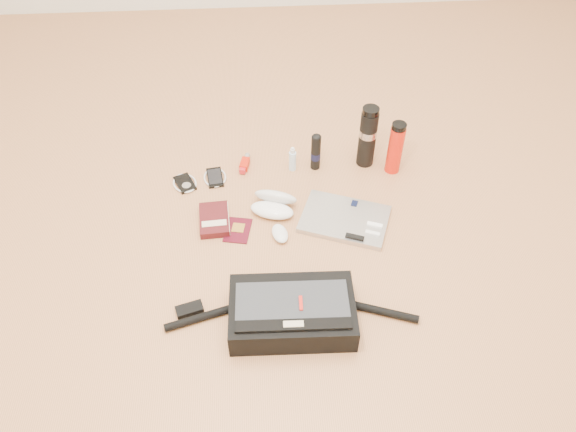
# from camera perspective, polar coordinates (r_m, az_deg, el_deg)

# --- Properties ---
(ground) EXTENTS (4.00, 4.00, 0.00)m
(ground) POSITION_cam_1_polar(r_m,az_deg,el_deg) (2.13, 1.14, -3.37)
(ground) COLOR #BB7C4E
(ground) RESTS_ON ground
(messenger_bag) EXTENTS (0.86, 0.27, 0.12)m
(messenger_bag) POSITION_cam_1_polar(r_m,az_deg,el_deg) (1.89, 0.35, -9.74)
(messenger_bag) COLOR black
(messenger_bag) RESTS_ON ground
(laptop) EXTENTS (0.39, 0.34, 0.03)m
(laptop) POSITION_cam_1_polar(r_m,az_deg,el_deg) (2.22, 5.80, -0.34)
(laptop) COLOR #ACACAF
(laptop) RESTS_ON ground
(book) EXTENTS (0.13, 0.18, 0.03)m
(book) POSITION_cam_1_polar(r_m,az_deg,el_deg) (2.23, -7.47, -0.37)
(book) COLOR #410F12
(book) RESTS_ON ground
(passport) EXTENTS (0.12, 0.15, 0.01)m
(passport) POSITION_cam_1_polar(r_m,az_deg,el_deg) (2.19, -5.12, -1.44)
(passport) COLOR #440815
(passport) RESTS_ON ground
(mouse) EXTENTS (0.08, 0.11, 0.03)m
(mouse) POSITION_cam_1_polar(r_m,az_deg,el_deg) (2.16, -0.83, -1.78)
(mouse) COLOR silver
(mouse) RESTS_ON ground
(sunglasses_case) EXTENTS (0.21, 0.19, 0.10)m
(sunglasses_case) POSITION_cam_1_polar(r_m,az_deg,el_deg) (2.24, -1.46, 1.25)
(sunglasses_case) COLOR white
(sunglasses_case) RESTS_ON ground
(ipod) EXTENTS (0.13, 0.13, 0.01)m
(ipod) POSITION_cam_1_polar(r_m,az_deg,el_deg) (2.41, -10.44, 3.29)
(ipod) COLOR black
(ipod) RESTS_ON ground
(phone) EXTENTS (0.11, 0.13, 0.01)m
(phone) POSITION_cam_1_polar(r_m,az_deg,el_deg) (2.42, -7.43, 3.91)
(phone) COLOR black
(phone) RESTS_ON ground
(inhaler) EXTENTS (0.05, 0.12, 0.03)m
(inhaler) POSITION_cam_1_polar(r_m,az_deg,el_deg) (2.46, -4.40, 5.34)
(inhaler) COLOR red
(inhaler) RESTS_ON ground
(spray_bottle) EXTENTS (0.03, 0.03, 0.12)m
(spray_bottle) POSITION_cam_1_polar(r_m,az_deg,el_deg) (2.41, 0.46, 5.72)
(spray_bottle) COLOR #B8DAF4
(spray_bottle) RESTS_ON ground
(aerosol_can) EXTENTS (0.05, 0.05, 0.18)m
(aerosol_can) POSITION_cam_1_polar(r_m,az_deg,el_deg) (2.40, 2.84, 6.55)
(aerosol_can) COLOR black
(aerosol_can) RESTS_ON ground
(thermos_black) EXTENTS (0.09, 0.09, 0.29)m
(thermos_black) POSITION_cam_1_polar(r_m,az_deg,el_deg) (2.41, 8.09, 8.01)
(thermos_black) COLOR black
(thermos_black) RESTS_ON ground
(thermos_red) EXTENTS (0.08, 0.08, 0.24)m
(thermos_red) POSITION_cam_1_polar(r_m,az_deg,el_deg) (2.41, 10.86, 6.81)
(thermos_red) COLOR red
(thermos_red) RESTS_ON ground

